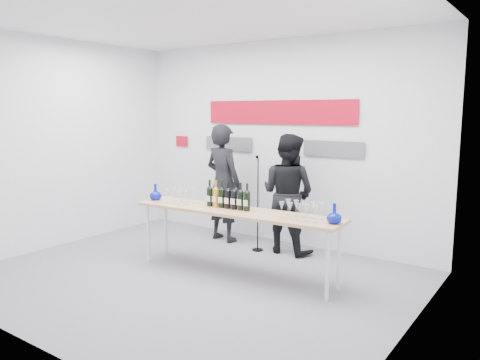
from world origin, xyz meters
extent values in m
plane|color=slate|center=(0.00, 0.00, 0.00)|extent=(5.00, 5.00, 0.00)
cube|color=silver|center=(0.00, 2.00, 1.50)|extent=(5.00, 0.04, 3.00)
cube|color=#AC071A|center=(0.00, 1.97, 1.95)|extent=(2.50, 0.02, 0.35)
cube|color=#59595E|center=(-0.90, 1.97, 1.45)|extent=(0.90, 0.02, 0.22)
cube|color=#59595E|center=(0.90, 1.97, 1.45)|extent=(0.90, 0.02, 0.22)
cube|color=#AC071A|center=(-1.90, 1.97, 1.45)|extent=(0.25, 0.02, 0.18)
cube|color=tan|center=(0.37, 0.40, 0.78)|extent=(2.69, 0.69, 0.04)
cylinder|color=silver|center=(-0.86, 0.15, 0.38)|extent=(0.04, 0.04, 0.76)
cylinder|color=silver|center=(1.62, 0.30, 0.38)|extent=(0.04, 0.04, 0.76)
cylinder|color=silver|center=(-0.89, 0.50, 0.38)|extent=(0.04, 0.04, 0.76)
cylinder|color=silver|center=(1.60, 0.65, 0.38)|extent=(0.04, 0.04, 0.76)
imported|color=black|center=(-0.68, 1.54, 0.89)|extent=(0.70, 0.51, 1.78)
imported|color=black|center=(0.42, 1.58, 0.83)|extent=(0.84, 0.67, 1.66)
cylinder|color=black|center=(0.05, 1.38, 0.01)|extent=(0.16, 0.16, 0.02)
cylinder|color=black|center=(0.05, 1.38, 0.66)|extent=(0.02, 0.02, 1.32)
sphere|color=black|center=(0.05, 1.36, 1.34)|extent=(0.04, 0.04, 0.04)
camera|label=1|loc=(3.56, -4.03, 1.98)|focal=35.00mm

